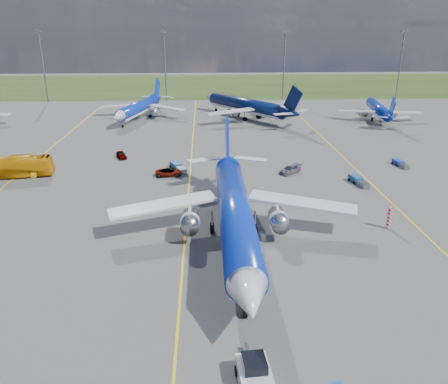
{
  "coord_description": "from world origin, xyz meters",
  "views": [
    {
      "loc": [
        2.56,
        -41.66,
        24.61
      ],
      "look_at": [
        5.06,
        11.64,
        4.0
      ],
      "focal_mm": 35.0,
      "sensor_mm": 36.0,
      "label": 1
    }
  ],
  "objects_px": {
    "service_car_a": "(121,155)",
    "apron_bus": "(13,167)",
    "bg_jet_nnw": "(140,119)",
    "pushback_tug": "(255,378)",
    "baggage_tug_e": "(400,164)",
    "service_car_c": "(290,169)",
    "main_airliner": "(235,242)",
    "baggage_tug_w": "(358,181)",
    "bg_jet_n": "(245,118)",
    "warning_post": "(389,218)",
    "baggage_tug_c": "(178,167)",
    "bg_jet_ne": "(377,119)",
    "service_car_b": "(169,172)"
  },
  "relations": [
    {
      "from": "apron_bus",
      "to": "service_car_b",
      "type": "height_order",
      "value": "apron_bus"
    },
    {
      "from": "bg_jet_n",
      "to": "pushback_tug",
      "type": "xyz_separation_m",
      "value": [
        -8.26,
        -96.16,
        0.86
      ]
    },
    {
      "from": "main_airliner",
      "to": "baggage_tug_c",
      "type": "xyz_separation_m",
      "value": [
        -8.26,
        28.11,
        0.56
      ]
    },
    {
      "from": "service_car_a",
      "to": "baggage_tug_c",
      "type": "distance_m",
      "value": 14.14
    },
    {
      "from": "warning_post",
      "to": "baggage_tug_e",
      "type": "xyz_separation_m",
      "value": [
        12.7,
        25.68,
        -1.05
      ]
    },
    {
      "from": "bg_jet_nnw",
      "to": "pushback_tug",
      "type": "height_order",
      "value": "bg_jet_nnw"
    },
    {
      "from": "pushback_tug",
      "to": "baggage_tug_c",
      "type": "distance_m",
      "value": 51.34
    },
    {
      "from": "baggage_tug_c",
      "to": "baggage_tug_e",
      "type": "bearing_deg",
      "value": -22.48
    },
    {
      "from": "apron_bus",
      "to": "service_car_a",
      "type": "height_order",
      "value": "apron_bus"
    },
    {
      "from": "baggage_tug_e",
      "to": "bg_jet_ne",
      "type": "bearing_deg",
      "value": 66.26
    },
    {
      "from": "bg_jet_n",
      "to": "apron_bus",
      "type": "relative_size",
      "value": 3.09
    },
    {
      "from": "service_car_a",
      "to": "baggage_tug_c",
      "type": "bearing_deg",
      "value": -57.04
    },
    {
      "from": "bg_jet_ne",
      "to": "main_airliner",
      "type": "distance_m",
      "value": 83.37
    },
    {
      "from": "service_car_b",
      "to": "baggage_tug_c",
      "type": "distance_m",
      "value": 3.45
    },
    {
      "from": "pushback_tug",
      "to": "bg_jet_nnw",
      "type": "bearing_deg",
      "value": 97.46
    },
    {
      "from": "main_airliner",
      "to": "pushback_tug",
      "type": "bearing_deg",
      "value": -90.03
    },
    {
      "from": "service_car_c",
      "to": "bg_jet_n",
      "type": "bearing_deg",
      "value": 141.76
    },
    {
      "from": "warning_post",
      "to": "pushback_tug",
      "type": "height_order",
      "value": "warning_post"
    },
    {
      "from": "baggage_tug_w",
      "to": "main_airliner",
      "type": "bearing_deg",
      "value": -149.22
    },
    {
      "from": "main_airliner",
      "to": "baggage_tug_e",
      "type": "height_order",
      "value": "main_airliner"
    },
    {
      "from": "bg_jet_n",
      "to": "bg_jet_nnw",
      "type": "bearing_deg",
      "value": -37.17
    },
    {
      "from": "pushback_tug",
      "to": "service_car_a",
      "type": "bearing_deg",
      "value": 103.64
    },
    {
      "from": "main_airliner",
      "to": "service_car_a",
      "type": "xyz_separation_m",
      "value": [
        -19.74,
        36.36,
        0.66
      ]
    },
    {
      "from": "pushback_tug",
      "to": "baggage_tug_w",
      "type": "distance_m",
      "value": 47.3
    },
    {
      "from": "bg_jet_ne",
      "to": "baggage_tug_c",
      "type": "bearing_deg",
      "value": 47.9
    },
    {
      "from": "apron_bus",
      "to": "baggage_tug_e",
      "type": "height_order",
      "value": "apron_bus"
    },
    {
      "from": "main_airliner",
      "to": "baggage_tug_w",
      "type": "xyz_separation_m",
      "value": [
        21.7,
        19.39,
        0.51
      ]
    },
    {
      "from": "main_airliner",
      "to": "pushback_tug",
      "type": "height_order",
      "value": "main_airliner"
    },
    {
      "from": "bg_jet_nnw",
      "to": "baggage_tug_w",
      "type": "distance_m",
      "value": 69.62
    },
    {
      "from": "service_car_c",
      "to": "service_car_a",
      "type": "bearing_deg",
      "value": -151.35
    },
    {
      "from": "bg_jet_n",
      "to": "service_car_a",
      "type": "height_order",
      "value": "bg_jet_n"
    },
    {
      "from": "baggage_tug_w",
      "to": "service_car_b",
      "type": "bearing_deg",
      "value": 158.93
    },
    {
      "from": "bg_jet_n",
      "to": "baggage_tug_w",
      "type": "bearing_deg",
      "value": 68.24
    },
    {
      "from": "warning_post",
      "to": "bg_jet_n",
      "type": "bearing_deg",
      "value": 99.46
    },
    {
      "from": "baggage_tug_e",
      "to": "apron_bus",
      "type": "bearing_deg",
      "value": 174.27
    },
    {
      "from": "bg_jet_ne",
      "to": "baggage_tug_e",
      "type": "relative_size",
      "value": 7.06
    },
    {
      "from": "bg_jet_ne",
      "to": "baggage_tug_c",
      "type": "xyz_separation_m",
      "value": [
        -52.72,
        -42.41,
        0.56
      ]
    },
    {
      "from": "bg_jet_n",
      "to": "main_airliner",
      "type": "height_order",
      "value": "main_airliner"
    },
    {
      "from": "bg_jet_n",
      "to": "main_airliner",
      "type": "distance_m",
      "value": 74.03
    },
    {
      "from": "bg_jet_ne",
      "to": "service_car_b",
      "type": "xyz_separation_m",
      "value": [
        -54.13,
        -45.56,
        0.64
      ]
    },
    {
      "from": "main_airliner",
      "to": "baggage_tug_c",
      "type": "relative_size",
      "value": 7.97
    },
    {
      "from": "baggage_tug_w",
      "to": "baggage_tug_e",
      "type": "relative_size",
      "value": 1.14
    },
    {
      "from": "bg_jet_n",
      "to": "bg_jet_ne",
      "type": "distance_m",
      "value": 36.44
    },
    {
      "from": "bg_jet_n",
      "to": "bg_jet_ne",
      "type": "relative_size",
      "value": 1.3
    },
    {
      "from": "bg_jet_n",
      "to": "service_car_c",
      "type": "distance_m",
      "value": 48.15
    },
    {
      "from": "bg_jet_nnw",
      "to": "service_car_a",
      "type": "xyz_separation_m",
      "value": [
        1.4,
        -37.92,
        0.66
      ]
    },
    {
      "from": "service_car_a",
      "to": "apron_bus",
      "type": "bearing_deg",
      "value": -168.55
    },
    {
      "from": "service_car_c",
      "to": "baggage_tug_e",
      "type": "relative_size",
      "value": 1.06
    },
    {
      "from": "apron_bus",
      "to": "warning_post",
      "type": "bearing_deg",
      "value": -119.46
    },
    {
      "from": "main_airliner",
      "to": "service_car_b",
      "type": "height_order",
      "value": "main_airliner"
    }
  ]
}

